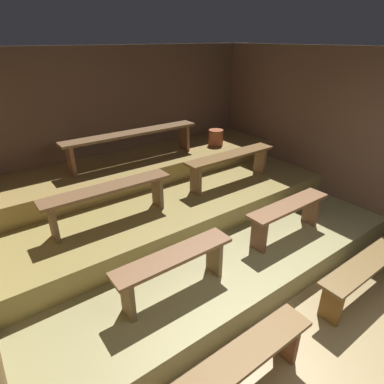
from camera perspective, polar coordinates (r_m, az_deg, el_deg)
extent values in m
cube|color=#998151|center=(4.34, 2.77, -12.06)|extent=(5.60, 5.35, 0.08)
cube|color=brown|center=(5.57, -12.33, 11.11)|extent=(5.60, 0.06, 2.52)
cube|color=brown|center=(5.50, 23.45, 9.39)|extent=(0.06, 5.35, 2.52)
cube|color=#958C59|center=(4.61, -1.72, -6.69)|extent=(4.80, 3.40, 0.30)
cube|color=#988648|center=(4.88, -5.55, -0.86)|extent=(4.80, 2.28, 0.30)
cube|color=#9E8346|center=(5.23, -9.10, 4.39)|extent=(4.80, 1.09, 0.30)
cube|color=brown|center=(2.67, 5.38, -29.18)|extent=(1.79, 0.27, 0.04)
cube|color=brown|center=(3.24, 16.51, -23.86)|extent=(0.05, 0.22, 0.43)
cube|color=brown|center=(4.12, 29.84, -10.03)|extent=(1.79, 0.27, 0.04)
cube|color=olive|center=(3.68, 23.54, -17.87)|extent=(0.05, 0.22, 0.43)
cube|color=brown|center=(3.13, -3.21, -11.31)|extent=(1.26, 0.27, 0.04)
cube|color=brown|center=(3.10, -11.40, -17.95)|extent=(0.05, 0.22, 0.43)
cube|color=brown|center=(3.51, 3.98, -11.30)|extent=(0.05, 0.22, 0.43)
cube|color=brown|center=(4.16, 16.88, -2.29)|extent=(1.26, 0.27, 0.04)
cube|color=brown|center=(3.92, 11.83, -7.43)|extent=(0.05, 0.22, 0.43)
cube|color=brown|center=(4.65, 20.39, -2.98)|extent=(0.05, 0.22, 0.43)
cube|color=brown|center=(3.87, -14.76, 0.68)|extent=(1.56, 0.27, 0.04)
cube|color=brown|center=(3.82, -23.51, -5.03)|extent=(0.05, 0.22, 0.43)
cube|color=brown|center=(4.22, -6.17, 0.13)|extent=(0.05, 0.22, 0.43)
cube|color=brown|center=(4.86, 6.96, 6.55)|extent=(1.56, 0.27, 0.04)
cube|color=brown|center=(4.54, 0.66, 2.19)|extent=(0.05, 0.22, 0.43)
cube|color=brown|center=(5.39, 12.02, 5.52)|extent=(0.05, 0.22, 0.43)
cube|color=brown|center=(4.95, -10.55, 10.28)|extent=(2.15, 0.27, 0.04)
cube|color=brown|center=(4.70, -20.73, 5.22)|extent=(0.05, 0.22, 0.43)
cube|color=brown|center=(5.48, -1.33, 9.70)|extent=(0.05, 0.22, 0.43)
cylinder|color=#9E4C2D|center=(5.77, 4.26, 9.66)|extent=(0.26, 0.26, 0.27)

